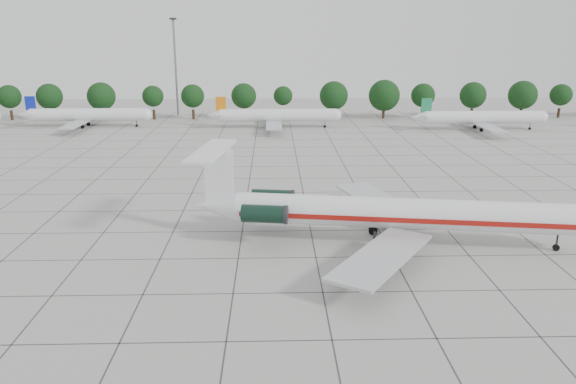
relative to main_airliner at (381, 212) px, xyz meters
name	(u,v)px	position (x,y,z in m)	size (l,w,h in m)	color
ground	(311,231)	(-7.28, 4.07, -3.57)	(260.00, 260.00, 0.00)	#A4A49D
apron_joints	(304,194)	(-7.28, 19.07, -3.56)	(170.00, 170.00, 0.02)	#383838
main_airliner	(381,212)	(0.00, 0.00, 0.00)	(42.86, 33.49, 10.10)	silver
ground_crew	(508,211)	(17.52, 8.01, -2.73)	(0.61, 0.40, 1.67)	orange
bg_airliner_b	(88,115)	(-55.69, 77.59, -0.66)	(28.24, 27.20, 7.40)	silver
bg_airliner_c	(277,116)	(-10.46, 75.24, -0.66)	(28.24, 27.20, 7.40)	silver
bg_airliner_d	(482,118)	(37.08, 70.76, -0.66)	(28.24, 27.20, 7.40)	silver
tree_line	(244,96)	(-18.96, 89.07, 2.41)	(249.86, 8.44, 10.22)	#332114
floodlight_mast	(175,62)	(-37.28, 96.07, 10.71)	(1.60, 1.60, 25.45)	slate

